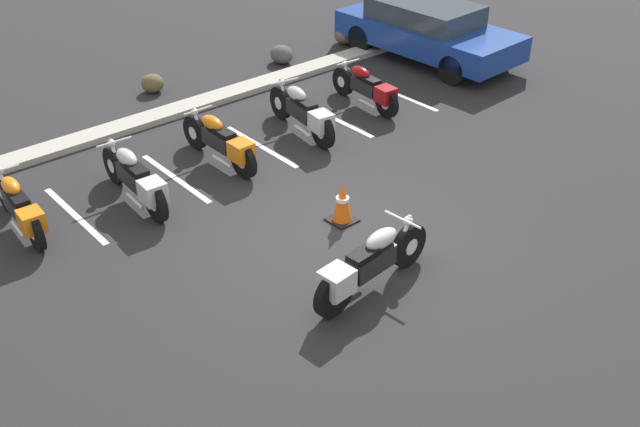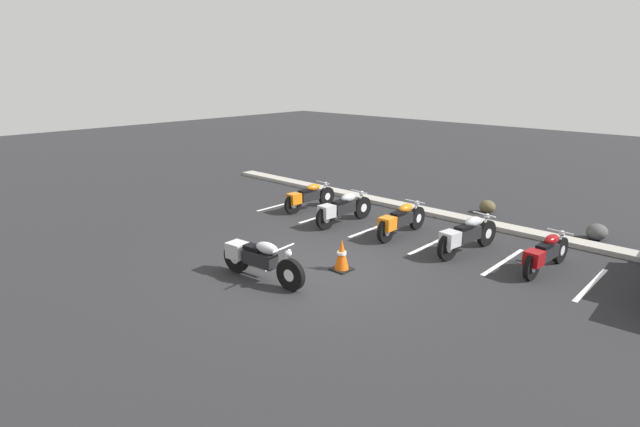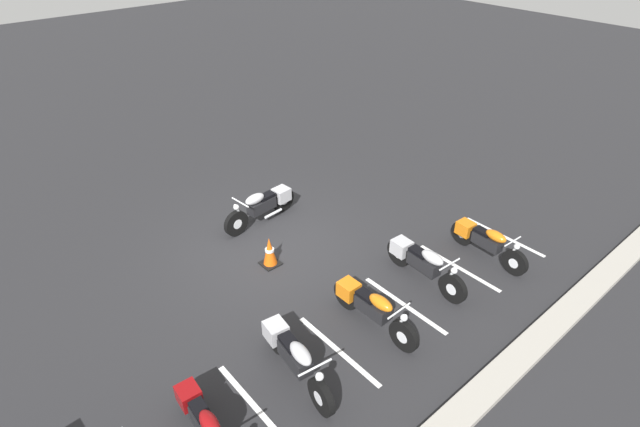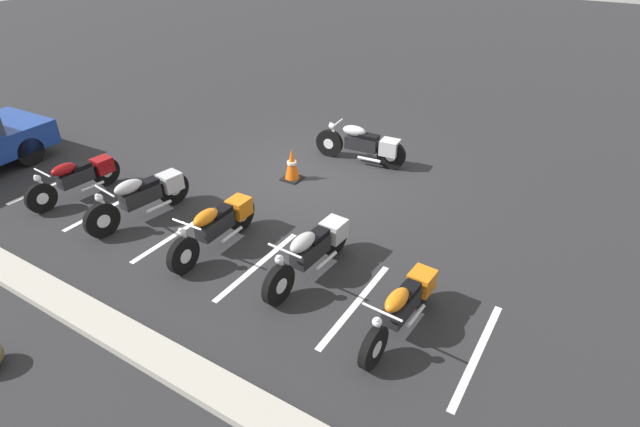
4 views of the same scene
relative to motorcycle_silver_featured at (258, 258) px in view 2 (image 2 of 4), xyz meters
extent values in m
plane|color=#262628|center=(0.56, 1.07, -0.45)|extent=(60.00, 60.00, 0.00)
cylinder|color=black|center=(0.86, 0.08, -0.13)|extent=(0.65, 0.18, 0.64)
cylinder|color=silver|center=(0.86, 0.08, -0.13)|extent=(0.25, 0.15, 0.24)
cylinder|color=black|center=(-0.64, -0.06, -0.13)|extent=(0.65, 0.18, 0.64)
cylinder|color=silver|center=(-0.64, -0.06, -0.13)|extent=(0.25, 0.15, 0.24)
cube|color=black|center=(0.06, 0.00, 0.02)|extent=(0.76, 0.34, 0.29)
ellipsoid|color=#B7B7BC|center=(0.26, 0.02, 0.28)|extent=(0.57, 0.30, 0.23)
cube|color=black|center=(-0.10, -0.01, 0.21)|extent=(0.45, 0.27, 0.08)
cube|color=#B7B7BC|center=(-0.59, -0.06, 0.05)|extent=(0.42, 0.39, 0.33)
cylinder|color=silver|center=(0.75, 0.07, 0.12)|extent=(0.26, 0.08, 0.52)
cylinder|color=silver|center=(0.69, 0.06, 0.38)|extent=(0.09, 0.60, 0.04)
sphere|color=silver|center=(0.81, 0.08, 0.30)|extent=(0.14, 0.14, 0.14)
cylinder|color=silver|center=(-0.19, 0.12, -0.27)|extent=(0.54, 0.12, 0.07)
cylinder|color=black|center=(-2.84, 5.21, -0.16)|extent=(0.14, 0.60, 0.59)
cylinder|color=silver|center=(-2.84, 5.21, -0.16)|extent=(0.13, 0.23, 0.22)
cylinder|color=black|center=(-2.92, 3.82, -0.16)|extent=(0.14, 0.60, 0.59)
cylinder|color=silver|center=(-2.92, 3.82, -0.16)|extent=(0.13, 0.23, 0.22)
cube|color=black|center=(-2.88, 4.47, -0.02)|extent=(0.29, 0.69, 0.27)
ellipsoid|color=orange|center=(-2.87, 4.65, 0.22)|extent=(0.26, 0.51, 0.21)
cube|color=black|center=(-2.89, 4.32, 0.16)|extent=(0.24, 0.41, 0.07)
cube|color=orange|center=(-2.92, 3.87, 0.01)|extent=(0.34, 0.38, 0.30)
cylinder|color=silver|center=(-2.84, 5.10, 0.08)|extent=(0.07, 0.24, 0.48)
cylinder|color=silver|center=(-2.85, 5.05, 0.31)|extent=(0.56, 0.07, 0.03)
sphere|color=silver|center=(-2.84, 5.16, 0.24)|extent=(0.13, 0.13, 0.13)
cylinder|color=silver|center=(-3.02, 4.25, -0.29)|extent=(0.09, 0.50, 0.06)
cylinder|color=black|center=(-1.14, 4.86, -0.13)|extent=(0.15, 0.64, 0.63)
cylinder|color=silver|center=(-1.14, 4.86, -0.13)|extent=(0.13, 0.25, 0.24)
cylinder|color=black|center=(-1.22, 3.38, -0.13)|extent=(0.15, 0.64, 0.63)
cylinder|color=silver|center=(-1.22, 3.38, -0.13)|extent=(0.13, 0.25, 0.24)
cube|color=black|center=(-1.18, 4.07, 0.01)|extent=(0.31, 0.74, 0.29)
ellipsoid|color=#B7B7BC|center=(-1.17, 4.26, 0.27)|extent=(0.28, 0.55, 0.23)
cube|color=black|center=(-1.19, 3.91, 0.20)|extent=(0.25, 0.43, 0.08)
cube|color=#B7B7BC|center=(-1.21, 3.42, 0.04)|extent=(0.37, 0.40, 0.33)
cylinder|color=silver|center=(-1.14, 4.75, 0.12)|extent=(0.07, 0.25, 0.51)
cylinder|color=silver|center=(-1.15, 4.69, 0.36)|extent=(0.60, 0.07, 0.03)
sphere|color=silver|center=(-1.14, 4.81, 0.29)|extent=(0.13, 0.13, 0.13)
cylinder|color=silver|center=(-1.33, 3.84, -0.28)|extent=(0.10, 0.53, 0.07)
cylinder|color=black|center=(0.56, 5.06, -0.14)|extent=(0.12, 0.62, 0.62)
cylinder|color=silver|center=(0.56, 5.06, -0.14)|extent=(0.12, 0.24, 0.23)
cylinder|color=black|center=(0.58, 3.61, -0.14)|extent=(0.12, 0.62, 0.62)
cylinder|color=silver|center=(0.58, 3.61, -0.14)|extent=(0.12, 0.24, 0.23)
cube|color=black|center=(0.57, 4.29, 0.00)|extent=(0.27, 0.71, 0.28)
ellipsoid|color=orange|center=(0.57, 4.47, 0.25)|extent=(0.25, 0.53, 0.22)
cube|color=black|center=(0.58, 4.13, 0.19)|extent=(0.23, 0.42, 0.07)
cube|color=orange|center=(0.58, 3.66, 0.03)|extent=(0.34, 0.38, 0.32)
cylinder|color=silver|center=(0.56, 4.95, 0.10)|extent=(0.06, 0.25, 0.50)
cylinder|color=silver|center=(0.56, 4.89, 0.34)|extent=(0.58, 0.04, 0.03)
sphere|color=silver|center=(0.56, 5.01, 0.27)|extent=(0.13, 0.13, 0.13)
cylinder|color=silver|center=(0.45, 4.05, -0.28)|extent=(0.07, 0.52, 0.07)
cylinder|color=black|center=(2.51, 5.06, -0.13)|extent=(0.20, 0.65, 0.64)
cylinder|color=silver|center=(2.51, 5.06, -0.13)|extent=(0.15, 0.26, 0.24)
cylinder|color=black|center=(2.30, 3.57, -0.13)|extent=(0.20, 0.65, 0.64)
cylinder|color=silver|center=(2.30, 3.57, -0.13)|extent=(0.15, 0.26, 0.24)
cube|color=black|center=(2.40, 4.27, 0.01)|extent=(0.37, 0.77, 0.29)
ellipsoid|color=#B7B7BC|center=(2.43, 4.46, 0.28)|extent=(0.32, 0.57, 0.23)
cube|color=black|center=(2.38, 4.11, 0.21)|extent=(0.29, 0.45, 0.08)
cube|color=#B7B7BC|center=(2.31, 3.62, 0.04)|extent=(0.40, 0.43, 0.33)
cylinder|color=silver|center=(2.49, 4.95, 0.12)|extent=(0.09, 0.26, 0.52)
cylinder|color=silver|center=(2.48, 4.89, 0.37)|extent=(0.60, 0.12, 0.03)
sphere|color=silver|center=(2.50, 5.02, 0.30)|extent=(0.14, 0.14, 0.14)
cylinder|color=silver|center=(2.23, 4.05, -0.27)|extent=(0.14, 0.54, 0.07)
cylinder|color=black|center=(4.20, 5.13, -0.16)|extent=(0.15, 0.60, 0.59)
cylinder|color=silver|center=(4.20, 5.13, -0.16)|extent=(0.13, 0.23, 0.22)
cylinder|color=black|center=(4.09, 3.75, -0.16)|extent=(0.15, 0.60, 0.59)
cylinder|color=silver|center=(4.09, 3.75, -0.16)|extent=(0.13, 0.23, 0.22)
cube|color=black|center=(4.14, 4.39, -0.02)|extent=(0.30, 0.70, 0.27)
ellipsoid|color=maroon|center=(4.15, 4.57, 0.22)|extent=(0.27, 0.52, 0.21)
cube|color=black|center=(4.13, 4.24, 0.16)|extent=(0.24, 0.41, 0.07)
cube|color=maroon|center=(4.10, 3.79, 0.00)|extent=(0.35, 0.38, 0.30)
cylinder|color=silver|center=(4.19, 5.02, 0.08)|extent=(0.07, 0.24, 0.48)
cylinder|color=silver|center=(4.18, 4.97, 0.31)|extent=(0.55, 0.07, 0.03)
sphere|color=silver|center=(4.19, 5.08, 0.24)|extent=(0.13, 0.13, 0.13)
cylinder|color=silver|center=(4.00, 4.18, -0.29)|extent=(0.10, 0.49, 0.06)
cube|color=#A8A399|center=(0.56, 6.58, -0.39)|extent=(18.00, 0.50, 0.12)
ellipsoid|color=#484847|center=(4.35, 7.39, -0.25)|extent=(0.51, 0.60, 0.40)
ellipsoid|color=brown|center=(1.26, 7.82, -0.26)|extent=(0.65, 0.65, 0.38)
cube|color=black|center=(0.93, 1.52, -0.44)|extent=(0.40, 0.40, 0.03)
cone|color=#EA590F|center=(0.93, 1.52, -0.10)|extent=(0.32, 0.32, 0.70)
cylinder|color=white|center=(0.93, 1.52, -0.07)|extent=(0.20, 0.20, 0.06)
cube|color=white|center=(-3.93, 4.34, -0.45)|extent=(0.10, 2.10, 0.00)
cube|color=white|center=(-2.13, 4.34, -0.45)|extent=(0.10, 2.10, 0.00)
cube|color=white|center=(-0.32, 4.34, -0.45)|extent=(0.10, 2.10, 0.00)
cube|color=white|center=(1.48, 4.34, -0.45)|extent=(0.10, 2.10, 0.00)
cube|color=white|center=(3.28, 4.34, -0.45)|extent=(0.10, 2.10, 0.00)
cube|color=white|center=(5.08, 4.34, -0.45)|extent=(0.10, 2.10, 0.00)
camera|label=1|loc=(-5.61, -5.60, 5.77)|focal=42.00mm
camera|label=2|loc=(7.33, -6.06, 3.69)|focal=28.00mm
camera|label=3|loc=(5.78, 8.82, 6.48)|focal=28.00mm
camera|label=4|loc=(-4.60, 9.32, 4.49)|focal=28.00mm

